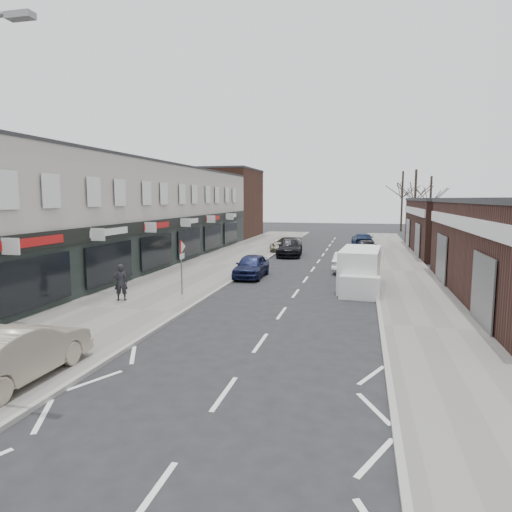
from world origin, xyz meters
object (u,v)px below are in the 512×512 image
Objects in this scene: sedan_on_pavement at (16,353)px; parked_car_left_b at (290,248)px; parked_car_left_c at (286,244)px; parked_car_right_c at (363,240)px; pedestrian at (121,282)px; warning_sign at (182,251)px; parked_car_right_b at (366,247)px; parked_car_right_a at (346,262)px; parked_car_left_a at (251,266)px; white_van at (360,270)px.

parked_car_left_b is (2.64, 27.33, -0.15)m from sedan_on_pavement.
parked_car_left_c is 8.34m from parked_car_right_c.
pedestrian is at bearing 64.35° from parked_car_right_c.
parked_car_right_c is at bearing 49.08° from parked_car_left_b.
parked_car_right_b is at bearing 64.38° from warning_sign.
parked_car_right_a is 0.80× the size of parked_car_right_c.
pedestrian reaches higher than parked_car_right_a.
parked_car_left_b is (4.77, 18.47, -0.26)m from pedestrian.
parked_car_left_a is 0.98× the size of parked_car_right_b.
white_van is at bearing -65.14° from parked_car_left_c.
parked_car_left_a is 0.85× the size of parked_car_left_b.
sedan_on_pavement is 36.29m from parked_car_right_c.
parked_car_left_c is (-0.79, 2.85, -0.04)m from parked_car_left_b.
sedan_on_pavement is 21.57m from parked_car_right_a.
sedan_on_pavement is (-8.34, -14.60, -0.15)m from white_van.
parked_car_left_b is at bearing 118.10° from white_van.
parked_car_left_b is 0.99× the size of parked_car_right_c.
white_van is 1.36× the size of parked_car_left_a.
warning_sign is at bearing -150.58° from white_van.
parked_car_left_c reaches higher than parked_car_right_a.
pedestrian is 28.47m from parked_car_right_c.
pedestrian is 0.35× the size of parked_car_right_c.
warning_sign is at bearing -90.57° from sedan_on_pavement.
parked_car_right_c is at bearing 93.73° from white_van.
white_van is at bearing 90.41° from parked_car_right_b.
pedestrian is at bearing -140.56° from warning_sign.
white_van is 16.81m from sedan_on_pavement.
parked_car_left_a is (4.12, 7.87, -0.26)m from pedestrian.
sedan_on_pavement is (-0.09, -10.68, -1.36)m from warning_sign.
sedan_on_pavement is at bearing -100.43° from parked_car_left_b.
warning_sign is 0.62× the size of sedan_on_pavement.
warning_sign reaches higher than parked_car_left_c.
warning_sign is 3.13m from pedestrian.
parked_car_left_b is 8.56m from parked_car_right_a.
parked_car_left_a is at bearing 72.53° from warning_sign.
parked_car_right_b is at bearing -93.86° from parked_car_right_a.
parked_car_right_b is at bearing 92.33° from white_van.
parked_car_right_a is 15.09m from parked_car_right_c.
parked_car_left_a is at bearing 62.74° from parked_car_right_b.
white_van is at bearing -18.81° from parked_car_left_a.
parked_car_right_a is (4.81, -7.09, -0.06)m from parked_car_left_b.
white_van reaches higher than pedestrian.
warning_sign reaches higher than parked_car_right_a.
sedan_on_pavement is 1.05× the size of parked_car_right_b.
warning_sign reaches higher than white_van.
sedan_on_pavement reaches higher than parked_car_right_c.
parked_car_left_a is (1.90, 6.05, -1.51)m from warning_sign.
warning_sign is at bearing 66.47° from parked_car_right_b.
pedestrian is 0.41× the size of parked_car_left_a.
pedestrian is (-2.21, -1.82, -1.25)m from warning_sign.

